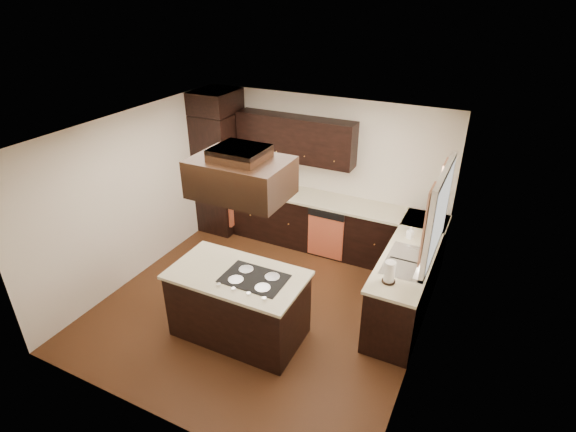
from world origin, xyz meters
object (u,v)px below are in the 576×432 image
(spice_rack, at_px, (275,182))
(range_hood, at_px, (241,177))
(oven_column, at_px, (221,173))
(island, at_px, (239,305))

(spice_rack, bearing_deg, range_hood, -78.18)
(oven_column, xyz_separation_m, island, (1.79, -2.33, -0.62))
(range_hood, height_order, spice_rack, range_hood)
(island, height_order, spice_rack, spice_rack)
(spice_rack, bearing_deg, island, -80.54)
(oven_column, relative_size, range_hood, 2.02)
(island, xyz_separation_m, range_hood, (0.08, 0.08, 1.72))
(range_hood, bearing_deg, oven_column, 129.74)
(island, height_order, range_hood, range_hood)
(oven_column, xyz_separation_m, range_hood, (1.88, -2.25, 1.10))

